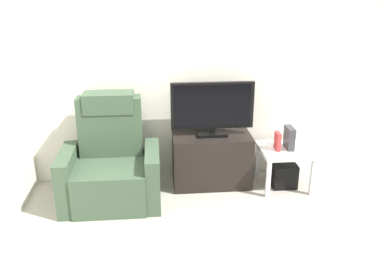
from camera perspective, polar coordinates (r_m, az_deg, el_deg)
ground_plane at (r=3.94m, az=2.93°, el=-12.10°), size 6.40×6.40×0.00m
wall_back at (r=4.51m, az=1.18°, el=10.07°), size 6.40×0.06×2.60m
tv_stand at (r=4.56m, az=2.72°, el=-3.17°), size 0.85×0.43×0.58m
television at (r=4.37m, az=2.82°, el=4.05°), size 0.88×0.20×0.58m
recliner_armchair at (r=4.29m, az=-11.09°, el=-3.91°), size 0.98×0.78×1.08m
side_table at (r=4.60m, az=12.67°, el=-2.36°), size 0.54×0.54×0.44m
subwoofer_box at (r=4.70m, az=12.45°, el=-5.04°), size 0.26×0.26×0.26m
book_upright at (r=4.49m, az=11.70°, el=-0.57°), size 0.04×0.13×0.19m
game_console at (r=4.55m, az=13.24°, el=-0.12°), size 0.07×0.20×0.24m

